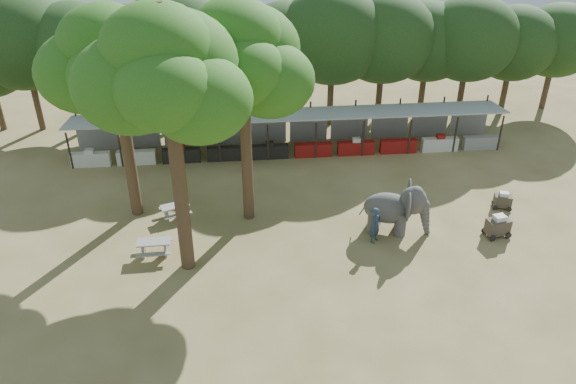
{
  "coord_description": "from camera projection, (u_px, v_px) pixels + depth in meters",
  "views": [
    {
      "loc": [
        -3.39,
        -19.42,
        16.24
      ],
      "look_at": [
        -1.0,
        5.0,
        2.0
      ],
      "focal_mm": 35.0,
      "sensor_mm": 36.0,
      "label": 1
    }
  ],
  "objects": [
    {
      "name": "elephant",
      "position": [
        397.0,
        208.0,
        28.27
      ],
      "size": [
        3.61,
        2.64,
        2.68
      ],
      "rotation": [
        0.0,
        0.0,
        -0.29
      ],
      "color": "#3E3C3B",
      "rests_on": "ground"
    },
    {
      "name": "ground",
      "position": [
        321.0,
        285.0,
        25.15
      ],
      "size": [
        100.0,
        100.0,
        0.0
      ],
      "primitive_type": "plane",
      "color": "brown",
      "rests_on": "ground"
    },
    {
      "name": "picnic_table_far",
      "position": [
        175.0,
        209.0,
        29.81
      ],
      "size": [
        1.84,
        1.76,
        0.73
      ],
      "rotation": [
        0.0,
        0.0,
        0.36
      ],
      "color": "gray",
      "rests_on": "ground"
    },
    {
      "name": "vendor_stalls",
      "position": [
        290.0,
        134.0,
        36.47
      ],
      "size": [
        28.0,
        2.99,
        2.8
      ],
      "color": "#979B9F",
      "rests_on": "ground"
    },
    {
      "name": "handler",
      "position": [
        376.0,
        225.0,
        27.62
      ],
      "size": [
        0.81,
        0.82,
        1.92
      ],
      "primitive_type": "imported",
      "rotation": [
        0.0,
        0.0,
        0.83
      ],
      "color": "#26384C",
      "rests_on": "ground"
    },
    {
      "name": "backdrop_trees",
      "position": [
        283.0,
        46.0,
        38.74
      ],
      "size": [
        46.46,
        5.95,
        8.33
      ],
      "color": "#332316",
      "rests_on": "ground"
    },
    {
      "name": "yard_tree_back",
      "position": [
        240.0,
        59.0,
        25.93
      ],
      "size": [
        7.1,
        6.9,
        11.36
      ],
      "color": "#332316",
      "rests_on": "ground"
    },
    {
      "name": "cart_back",
      "position": [
        503.0,
        200.0,
        30.6
      ],
      "size": [
        1.16,
        0.93,
        0.99
      ],
      "rotation": [
        0.0,
        0.0,
        -0.3
      ],
      "color": "#342D25",
      "rests_on": "ground"
    },
    {
      "name": "yard_tree_left",
      "position": [
        112.0,
        64.0,
        26.45
      ],
      "size": [
        7.1,
        6.9,
        11.02
      ],
      "color": "#332316",
      "rests_on": "ground"
    },
    {
      "name": "picnic_table_near",
      "position": [
        154.0,
        246.0,
        26.87
      ],
      "size": [
        1.62,
        1.46,
        0.79
      ],
      "rotation": [
        0.0,
        0.0,
        0.02
      ],
      "color": "gray",
      "rests_on": "ground"
    },
    {
      "name": "cart_front",
      "position": [
        498.0,
        226.0,
        28.22
      ],
      "size": [
        1.37,
        1.02,
        1.21
      ],
      "rotation": [
        0.0,
        0.0,
        0.18
      ],
      "color": "#342D25",
      "rests_on": "ground"
    },
    {
      "name": "yard_tree_center",
      "position": [
        164.0,
        75.0,
        21.89
      ],
      "size": [
        7.1,
        6.9,
        12.04
      ],
      "color": "#332316",
      "rests_on": "ground"
    }
  ]
}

